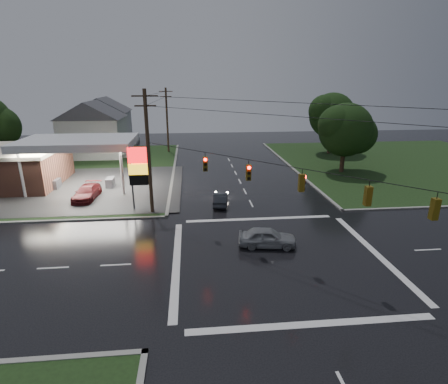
{
  "coord_description": "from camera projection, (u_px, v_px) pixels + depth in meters",
  "views": [
    {
      "loc": [
        -5.86,
        -21.12,
        11.69
      ],
      "look_at": [
        -3.22,
        5.71,
        3.0
      ],
      "focal_mm": 28.0,
      "sensor_mm": 36.0,
      "label": 1
    }
  ],
  "objects": [
    {
      "name": "ground",
      "position": [
        278.0,
        257.0,
        24.14
      ],
      "size": [
        120.0,
        120.0,
        0.0
      ],
      "primitive_type": "plane",
      "color": "black",
      "rests_on": "ground"
    },
    {
      "name": "grass_nw",
      "position": [
        39.0,
        172.0,
        46.33
      ],
      "size": [
        36.0,
        36.0,
        0.08
      ],
      "primitive_type": "cube",
      "color": "black",
      "rests_on": "ground"
    },
    {
      "name": "car_pump",
      "position": [
        87.0,
        193.0,
        35.65
      ],
      "size": [
        2.3,
        4.97,
        1.41
      ],
      "primitive_type": "imported",
      "rotation": [
        0.0,
        0.0,
        -0.07
      ],
      "color": "maroon",
      "rests_on": "ground"
    },
    {
      "name": "car_north",
      "position": [
        221.0,
        199.0,
        34.04
      ],
      "size": [
        1.8,
        3.86,
        1.23
      ],
      "primitive_type": "imported",
      "rotation": [
        0.0,
        0.0,
        3.0
      ],
      "color": "#202429",
      "rests_on": "ground"
    },
    {
      "name": "pylon_sign",
      "position": [
        140.0,
        168.0,
        31.88
      ],
      "size": [
        2.0,
        0.35,
        6.0
      ],
      "color": "#59595E",
      "rests_on": "ground"
    },
    {
      "name": "tree_ne_near",
      "position": [
        347.0,
        130.0,
        44.58
      ],
      "size": [
        7.99,
        6.8,
        8.98
      ],
      "color": "black",
      "rests_on": "ground"
    },
    {
      "name": "utility_pole_n",
      "position": [
        167.0,
        119.0,
        57.57
      ],
      "size": [
        2.2,
        0.32,
        10.5
      ],
      "color": "#382619",
      "rests_on": "ground"
    },
    {
      "name": "house_far",
      "position": [
        104.0,
        120.0,
        66.21
      ],
      "size": [
        11.05,
        8.48,
        8.6
      ],
      "color": "silver",
      "rests_on": "ground"
    },
    {
      "name": "utility_pole_nw",
      "position": [
        148.0,
        151.0,
        30.5
      ],
      "size": [
        2.2,
        0.32,
        11.0
      ],
      "color": "#382619",
      "rests_on": "ground"
    },
    {
      "name": "tree_ne_far",
      "position": [
        333.0,
        116.0,
        56.04
      ],
      "size": [
        8.46,
        7.2,
        9.8
      ],
      "color": "black",
      "rests_on": "ground"
    },
    {
      "name": "car_crossing",
      "position": [
        267.0,
        237.0,
        25.49
      ],
      "size": [
        4.42,
        2.31,
        1.43
      ],
      "primitive_type": "imported",
      "rotation": [
        0.0,
        0.0,
        1.42
      ],
      "color": "gray",
      "rests_on": "ground"
    },
    {
      "name": "traffic_signals",
      "position": [
        284.0,
        166.0,
        22.13
      ],
      "size": [
        26.87,
        26.87,
        1.47
      ],
      "color": "black",
      "rests_on": "ground"
    },
    {
      "name": "house_near",
      "position": [
        93.0,
        128.0,
        54.94
      ],
      "size": [
        11.05,
        8.48,
        8.6
      ],
      "color": "silver",
      "rests_on": "ground"
    },
    {
      "name": "grass_ne",
      "position": [
        409.0,
        163.0,
        51.17
      ],
      "size": [
        36.0,
        36.0,
        0.08
      ],
      "primitive_type": "cube",
      "color": "black",
      "rests_on": "ground"
    },
    {
      "name": "gas_station",
      "position": [
        15.0,
        164.0,
        39.63
      ],
      "size": [
        26.2,
        18.0,
        5.6
      ],
      "color": "#2D2D2D",
      "rests_on": "ground"
    }
  ]
}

